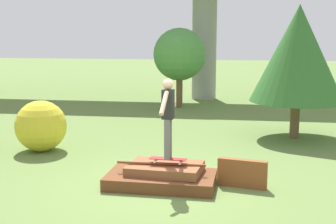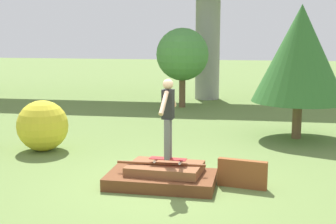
{
  "view_description": "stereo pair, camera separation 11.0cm",
  "coord_description": "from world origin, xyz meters",
  "views": [
    {
      "loc": [
        1.46,
        -9.01,
        3.15
      ],
      "look_at": [
        0.14,
        -0.0,
        1.53
      ],
      "focal_mm": 50.0,
      "sensor_mm": 36.0,
      "label": 1
    },
    {
      "loc": [
        1.57,
        -9.0,
        3.15
      ],
      "look_at": [
        0.14,
        -0.0,
        1.53
      ],
      "focal_mm": 50.0,
      "sensor_mm": 36.0,
      "label": 2
    }
  ],
  "objects": [
    {
      "name": "ground_plane",
      "position": [
        0.0,
        0.0,
        0.0
      ],
      "size": [
        80.0,
        80.0,
        0.0
      ],
      "primitive_type": "plane",
      "color": "olive"
    },
    {
      "name": "scrap_pile",
      "position": [
        0.02,
        0.02,
        0.19
      ],
      "size": [
        2.23,
        1.27,
        0.49
      ],
      "color": "brown",
      "rests_on": "ground_plane"
    },
    {
      "name": "scrap_plank_loose",
      "position": [
        1.63,
        0.14,
        0.29
      ],
      "size": [
        1.0,
        0.33,
        0.57
      ],
      "color": "brown",
      "rests_on": "ground_plane"
    },
    {
      "name": "skateboard",
      "position": [
        0.14,
        -0.0,
        0.56
      ],
      "size": [
        0.76,
        0.26,
        0.09
      ],
      "color": "maroon",
      "rests_on": "scrap_pile"
    },
    {
      "name": "skater",
      "position": [
        0.14,
        -0.0,
        1.51
      ],
      "size": [
        0.24,
        1.15,
        1.61
      ],
      "color": "slate",
      "rests_on": "skateboard"
    },
    {
      "name": "tree_behind_left",
      "position": [
        -0.82,
        9.76,
        2.14
      ],
      "size": [
        2.11,
        2.11,
        3.21
      ],
      "color": "brown",
      "rests_on": "ground_plane"
    },
    {
      "name": "tree_behind_right",
      "position": [
        3.19,
        4.79,
        2.46
      ],
      "size": [
        2.69,
        2.69,
        3.85
      ],
      "color": "brown",
      "rests_on": "ground_plane"
    },
    {
      "name": "bush_yellow_flowering",
      "position": [
        -3.54,
        2.28,
        0.67
      ],
      "size": [
        1.33,
        1.33,
        1.33
      ],
      "color": "gold",
      "rests_on": "ground_plane"
    }
  ]
}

